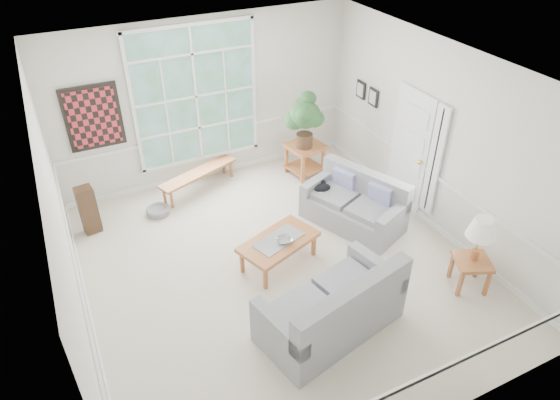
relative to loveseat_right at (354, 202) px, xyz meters
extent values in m
cube|color=beige|center=(-1.55, -0.42, -0.45)|extent=(5.50, 6.00, 0.01)
cube|color=white|center=(-1.55, -0.42, 2.56)|extent=(5.50, 6.00, 0.02)
cube|color=silver|center=(-1.55, 2.58, 1.06)|extent=(5.50, 0.02, 3.00)
cube|color=silver|center=(-1.55, -3.42, 1.06)|extent=(5.50, 0.02, 3.00)
cube|color=silver|center=(-4.30, -0.42, 1.06)|extent=(0.02, 6.00, 3.00)
cube|color=silver|center=(1.20, -0.42, 1.06)|extent=(0.02, 6.00, 3.00)
cube|color=white|center=(-1.75, 2.54, 1.21)|extent=(2.30, 0.08, 2.40)
cube|color=white|center=(1.16, 0.18, 0.61)|extent=(0.08, 0.90, 2.10)
cube|color=white|center=(1.16, -0.45, 0.71)|extent=(0.08, 0.26, 1.90)
cube|color=maroon|center=(-3.50, 2.53, 1.16)|extent=(0.90, 0.06, 1.10)
cube|color=black|center=(1.16, 1.33, 1.11)|extent=(0.04, 0.26, 0.32)
cube|color=black|center=(1.16, 1.73, 1.11)|extent=(0.04, 0.26, 0.32)
cube|color=gray|center=(0.00, 0.00, 0.00)|extent=(1.41, 1.83, 0.88)
cube|color=gray|center=(-1.50, -1.78, 0.06)|extent=(2.01, 1.34, 1.00)
cube|color=#A15A30|center=(-1.54, -0.36, -0.22)|extent=(1.33, 1.00, 0.44)
imported|color=#949499|center=(-1.48, -0.42, 0.03)|extent=(0.30, 0.30, 0.07)
cube|color=#A15A30|center=(-1.97, 2.14, -0.26)|extent=(1.60, 0.87, 0.37)
cube|color=#A15A30|center=(0.05, 1.79, -0.13)|extent=(0.74, 0.74, 0.63)
cube|color=#A15A30|center=(0.67, -1.98, -0.20)|extent=(0.63, 0.63, 0.49)
cylinder|color=slate|center=(-2.86, 1.71, -0.38)|extent=(0.44, 0.44, 0.12)
cube|color=#3E291A|center=(-3.95, 1.70, -0.02)|extent=(0.29, 0.24, 0.84)
ellipsoid|color=black|center=(-0.31, 0.49, 0.08)|extent=(0.35, 0.35, 0.14)
camera|label=1|loc=(-4.03, -5.52, 4.63)|focal=32.00mm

